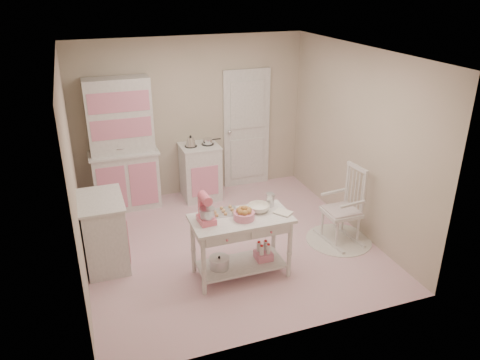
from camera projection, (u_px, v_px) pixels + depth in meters
name	position (u px, v px, depth m)	size (l,w,h in m)	color
room_shell	(228.00, 131.00, 5.85)	(3.84, 3.84, 2.62)	pink
door	(247.00, 129.00, 8.01)	(0.82, 0.05, 2.04)	white
hutch	(123.00, 145.00, 7.17)	(1.06, 0.50, 2.08)	white
stove	(200.00, 171.00, 7.73)	(0.62, 0.57, 0.92)	white
base_cabinet	(104.00, 232.00, 5.90)	(0.54, 0.84, 0.92)	white
lace_rug	(339.00, 240.00, 6.61)	(0.92, 0.92, 0.01)	white
rocking_chair	(342.00, 205.00, 6.39)	(0.48, 0.72, 1.10)	white
work_table	(241.00, 246.00, 5.70)	(1.20, 0.60, 0.80)	white
stand_mixer	(206.00, 209.00, 5.36)	(0.20, 0.28, 0.34)	#F56781
cookie_tray	(224.00, 212.00, 5.65)	(0.34, 0.24, 0.02)	silver
bread_basket	(244.00, 216.00, 5.49)	(0.25, 0.25, 0.09)	pink
mixing_bowl	(259.00, 208.00, 5.67)	(0.26, 0.26, 0.08)	white
metal_pitcher	(270.00, 200.00, 5.78)	(0.10, 0.10, 0.17)	silver
recipe_book	(280.00, 215.00, 5.57)	(0.15, 0.21, 0.02)	white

